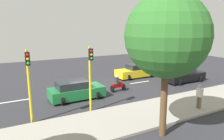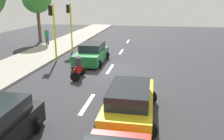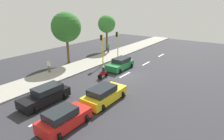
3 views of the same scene
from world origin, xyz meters
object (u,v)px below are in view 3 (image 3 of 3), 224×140
at_px(car_black, 45,95).
at_px(traffic_light_corner, 102,45).
at_px(car_red, 64,119).
at_px(pedestrian_by_tree, 49,66).
at_px(car_yellow_cab, 104,94).
at_px(street_tree_north, 107,24).
at_px(motorcycle, 103,73).
at_px(traffic_light_midblock, 117,41).
at_px(street_tree_center, 66,27).
at_px(car_green, 120,64).
at_px(pedestrian_near_signal, 108,48).

distance_m(car_black, traffic_light_corner, 12.31).
bearing_deg(car_red, pedestrian_by_tree, -32.43).
relative_size(car_yellow_cab, car_black, 1.01).
height_order(car_yellow_cab, pedestrian_by_tree, pedestrian_by_tree).
relative_size(car_black, street_tree_north, 0.68).
height_order(motorcycle, street_tree_north, street_tree_north).
distance_m(car_red, traffic_light_midblock, 18.64).
xyz_separation_m(car_yellow_cab, pedestrian_by_tree, (10.31, -1.86, 0.35)).
bearing_deg(street_tree_center, car_green, -164.92).
relative_size(car_green, traffic_light_midblock, 0.96).
height_order(car_green, street_tree_north, street_tree_north).
relative_size(pedestrian_near_signal, pedestrian_by_tree, 1.00).
bearing_deg(car_red, motorcycle, -68.13).
xyz_separation_m(car_black, pedestrian_near_signal, (6.39, -18.01, 0.35)).
xyz_separation_m(car_green, pedestrian_near_signal, (6.64, -6.21, 0.35)).
bearing_deg(street_tree_center, car_yellow_cab, 151.23).
distance_m(car_black, pedestrian_by_tree, 7.98).
height_order(motorcycle, street_tree_center, street_tree_center).
xyz_separation_m(car_red, car_black, (4.15, -1.50, 0.00)).
distance_m(car_black, street_tree_center, 13.17).
xyz_separation_m(car_black, street_tree_north, (8.27, -20.10, 4.22)).
bearing_deg(traffic_light_midblock, car_green, 128.70).
bearing_deg(car_yellow_cab, motorcycle, -50.97).
relative_size(car_black, motorcycle, 2.96).
height_order(car_yellow_cab, street_tree_north, street_tree_north).
height_order(car_black, pedestrian_near_signal, pedestrian_near_signal).
bearing_deg(pedestrian_by_tree, street_tree_center, -72.16).
bearing_deg(motorcycle, pedestrian_by_tree, 22.56).
relative_size(car_green, traffic_light_corner, 0.96).
relative_size(car_red, pedestrian_near_signal, 2.29).
xyz_separation_m(car_yellow_cab, car_red, (-0.00, 4.69, -0.00)).
height_order(car_red, street_tree_north, street_tree_north).
height_order(car_red, car_black, same).
bearing_deg(traffic_light_corner, car_yellow_cab, 129.09).
bearing_deg(pedestrian_near_signal, car_yellow_cab, 125.42).
bearing_deg(pedestrian_by_tree, street_tree_north, -82.04).
xyz_separation_m(car_yellow_cab, motorcycle, (3.72, -4.59, -0.07)).
bearing_deg(car_green, street_tree_north, -44.24).
relative_size(car_red, street_tree_north, 0.59).
bearing_deg(street_tree_north, street_tree_center, 93.39).
bearing_deg(car_red, pedestrian_near_signal, -61.62).
xyz_separation_m(car_black, pedestrian_by_tree, (6.16, -5.05, 0.35)).
xyz_separation_m(traffic_light_midblock, street_tree_north, (5.44, -4.45, 2.00)).
height_order(pedestrian_near_signal, traffic_light_midblock, traffic_light_midblock).
distance_m(car_green, motorcycle, 4.01).
relative_size(car_yellow_cab, pedestrian_by_tree, 2.70).
distance_m(pedestrian_near_signal, traffic_light_midblock, 4.67).
xyz_separation_m(car_green, motorcycle, (-0.17, 4.01, -0.07)).
relative_size(pedestrian_near_signal, street_tree_center, 0.23).
height_order(car_yellow_cab, traffic_light_corner, traffic_light_corner).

